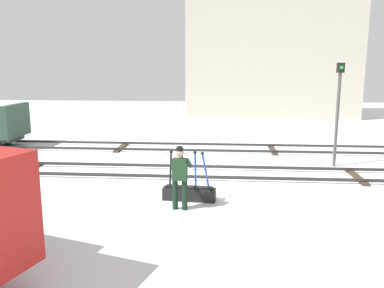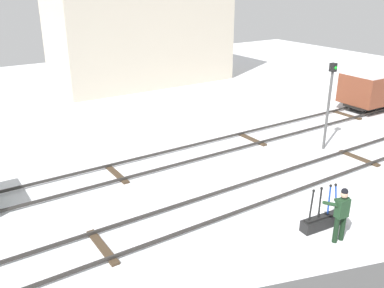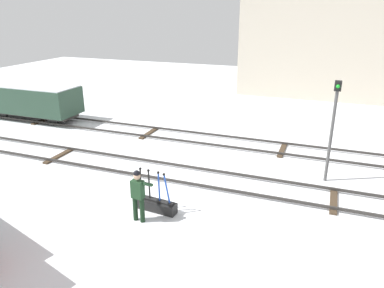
% 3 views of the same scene
% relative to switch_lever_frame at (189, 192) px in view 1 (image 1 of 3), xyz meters
% --- Properties ---
extents(ground_plane, '(60.00, 60.00, 0.00)m').
position_rel_switch_lever_frame_xyz_m(ground_plane, '(-0.30, 2.73, -0.25)').
color(ground_plane, white).
extents(track_main_line, '(44.00, 1.94, 0.18)m').
position_rel_switch_lever_frame_xyz_m(track_main_line, '(-0.30, 2.73, -0.14)').
color(track_main_line, '#2D2B28').
rests_on(track_main_line, ground_plane).
extents(track_siding_near, '(44.00, 1.94, 0.18)m').
position_rel_switch_lever_frame_xyz_m(track_siding_near, '(-0.30, 7.05, -0.14)').
color(track_siding_near, '#2D2B28').
rests_on(track_siding_near, ground_plane).
extents(switch_lever_frame, '(1.55, 0.50, 1.45)m').
position_rel_switch_lever_frame_xyz_m(switch_lever_frame, '(0.00, 0.00, 0.00)').
color(switch_lever_frame, black).
rests_on(switch_lever_frame, ground_plane).
extents(rail_worker, '(0.58, 0.70, 1.74)m').
position_rel_switch_lever_frame_xyz_m(rail_worker, '(-0.18, -0.74, 0.73)').
color(rail_worker, black).
rests_on(rail_worker, ground_plane).
extents(signal_post, '(0.24, 0.32, 3.92)m').
position_rel_switch_lever_frame_xyz_m(signal_post, '(5.22, 4.38, 2.14)').
color(signal_post, '#4C4C4C').
rests_on(signal_post, ground_plane).
extents(apartment_building, '(12.84, 5.60, 9.60)m').
position_rel_switch_lever_frame_xyz_m(apartment_building, '(4.47, 20.79, 4.56)').
color(apartment_building, beige).
rests_on(apartment_building, ground_plane).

